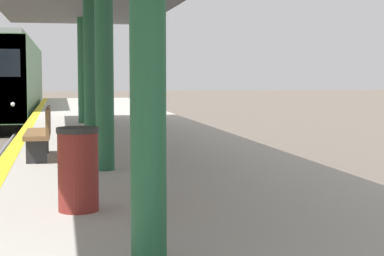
{
  "coord_description": "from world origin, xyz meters",
  "views": [
    {
      "loc": [
        2.61,
        -2.57,
        2.56
      ],
      "look_at": [
        6.51,
        16.47,
        0.95
      ],
      "focal_mm": 60.0,
      "sensor_mm": 36.0,
      "label": 1
    }
  ],
  "objects": [
    {
      "name": "trash_bin",
      "position": [
        2.79,
        4.57,
        1.52
      ],
      "size": [
        0.47,
        0.47,
        0.93
      ],
      "color": "maroon",
      "rests_on": "platform_right"
    },
    {
      "name": "bench",
      "position": [
        2.26,
        9.32,
        1.54
      ],
      "size": [
        0.44,
        1.84,
        0.92
      ],
      "color": "brown",
      "rests_on": "platform_right"
    },
    {
      "name": "train",
      "position": [
        0.0,
        34.47,
        2.27
      ],
      "size": [
        2.6,
        21.05,
        4.47
      ],
      "color": "black",
      "rests_on": "ground"
    }
  ]
}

